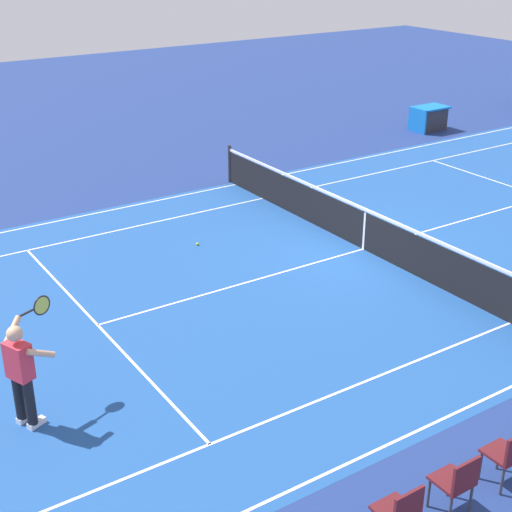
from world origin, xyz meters
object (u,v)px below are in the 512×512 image
(tennis_net, at_px, (365,229))
(equipment_cart_tarped, at_px, (429,118))
(tennis_player_near, at_px, (22,370))
(spectator_chair_4, at_px, (400,511))
(spectator_chair_2, at_px, (509,453))
(spectator_chair_3, at_px, (457,480))
(tennis_ball, at_px, (197,244))

(tennis_net, height_order, equipment_cart_tarped, tennis_net)
(tennis_player_near, height_order, spectator_chair_4, tennis_player_near)
(tennis_net, xyz_separation_m, equipment_cart_tarped, (-9.00, -6.92, -0.05))
(tennis_net, xyz_separation_m, tennis_player_near, (8.38, 2.23, 0.44))
(equipment_cart_tarped, bearing_deg, tennis_player_near, 27.76)
(spectator_chair_2, xyz_separation_m, equipment_cart_tarped, (-12.60, -13.87, -0.08))
(spectator_chair_2, relative_size, spectator_chair_3, 1.00)
(tennis_ball, bearing_deg, spectator_chair_2, 86.55)
(tennis_net, relative_size, spectator_chair_3, 13.30)
(tennis_ball, xyz_separation_m, spectator_chair_2, (0.55, 9.21, 0.49))
(tennis_net, bearing_deg, tennis_ball, -36.64)
(tennis_player_near, distance_m, tennis_ball, 7.03)
(spectator_chair_2, distance_m, spectator_chair_3, 0.94)
(tennis_net, xyz_separation_m, spectator_chair_4, (5.48, 6.95, 0.03))
(spectator_chair_4, bearing_deg, spectator_chair_2, 180.00)
(tennis_net, relative_size, spectator_chair_2, 13.30)
(spectator_chair_3, bearing_deg, tennis_net, -123.16)
(tennis_player_near, relative_size, tennis_ball, 25.71)
(spectator_chair_2, distance_m, equipment_cart_tarped, 18.74)
(spectator_chair_2, relative_size, equipment_cart_tarped, 0.70)
(spectator_chair_3, bearing_deg, equipment_cart_tarped, -134.32)
(tennis_net, distance_m, spectator_chair_3, 8.30)
(spectator_chair_4, relative_size, equipment_cart_tarped, 0.70)
(tennis_player_near, height_order, spectator_chair_3, tennis_player_near)
(tennis_net, distance_m, tennis_ball, 3.82)
(tennis_player_near, distance_m, spectator_chair_2, 6.73)
(equipment_cart_tarped, bearing_deg, spectator_chair_4, 43.75)
(tennis_ball, relative_size, spectator_chair_3, 0.08)
(tennis_net, bearing_deg, spectator_chair_3, 56.84)
(tennis_ball, bearing_deg, equipment_cart_tarped, -158.86)
(tennis_player_near, height_order, spectator_chair_2, tennis_player_near)
(tennis_player_near, xyz_separation_m, spectator_chair_3, (-3.84, 4.72, -0.41))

